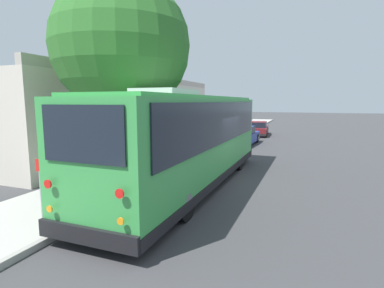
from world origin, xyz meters
name	(u,v)px	position (x,y,z in m)	size (l,w,h in m)	color
ground_plane	(217,180)	(0.00, 0.00, 0.00)	(160.00, 160.00, 0.00)	#3D3D3F
sidewalk_slab	(138,171)	(0.00, 3.57, 0.07)	(80.00, 3.05, 0.15)	#B2AFA8
curb_strip	(171,174)	(0.00, 1.97, 0.07)	(80.00, 0.14, 0.15)	#9D9A94
shuttle_bus	(191,136)	(-1.07, 0.67, 1.84)	(11.26, 2.62, 3.43)	green
parked_sedan_blue	(243,136)	(10.35, 1.05, 0.61)	(4.53, 1.87, 1.31)	navy
parked_sedan_maroon	(258,129)	(16.84, 0.94, 0.58)	(4.72, 2.05, 1.26)	maroon
street_tree	(123,38)	(-1.76, 2.93, 5.29)	(4.76, 4.76, 7.91)	brown
sign_post_near	(42,193)	(-6.12, 2.39, 0.99)	(0.06, 0.22, 1.64)	gray
sign_post_far	(89,183)	(-4.53, 2.39, 0.82)	(0.06, 0.22, 1.29)	gray
fire_hydrant	(212,142)	(7.00, 2.33, 0.55)	(0.22, 0.22, 0.81)	#99999E
building_backdrop	(105,115)	(6.06, 9.75, 2.16)	(19.21, 8.03, 4.70)	beige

